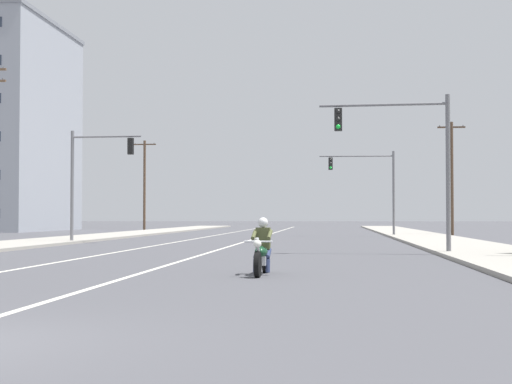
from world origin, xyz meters
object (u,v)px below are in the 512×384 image
object	(u,v)px
utility_pole_left_far	(144,183)
traffic_signal_near_left	(92,170)
utility_pole_right_far	(452,176)
motorcycle_with_rider	(262,252)
traffic_signal_mid_right	(372,180)
traffic_signal_near_right	(410,149)

from	to	relation	value
utility_pole_left_far	traffic_signal_near_left	bearing A→B (deg)	-80.50
utility_pole_right_far	utility_pole_left_far	xyz separation A→B (m)	(-28.42, 19.64, 0.42)
motorcycle_with_rider	traffic_signal_mid_right	xyz separation A→B (m)	(4.71, 36.82, 3.55)
motorcycle_with_rider	utility_pole_right_far	size ratio (longest dim) A/B	0.26
traffic_signal_mid_right	utility_pole_left_far	distance (m)	31.45
utility_pole_left_far	motorcycle_with_rider	bearing A→B (deg)	-73.37
traffic_signal_near_left	motorcycle_with_rider	bearing A→B (deg)	-62.28
utility_pole_right_far	utility_pole_left_far	distance (m)	34.55
motorcycle_with_rider	traffic_signal_near_right	xyz separation A→B (m)	(4.82, 10.78, 3.52)
traffic_signal_near_left	utility_pole_right_far	distance (m)	28.36
traffic_signal_near_left	traffic_signal_mid_right	size ratio (longest dim) A/B	1.00
utility_pole_right_far	utility_pole_left_far	world-z (taller)	utility_pole_left_far
traffic_signal_mid_right	utility_pole_right_far	xyz separation A→B (m)	(6.09, 2.49, 0.35)
traffic_signal_mid_right	utility_pole_right_far	world-z (taller)	utility_pole_right_far
motorcycle_with_rider	utility_pole_right_far	distance (m)	40.95
traffic_signal_near_right	motorcycle_with_rider	bearing A→B (deg)	-114.08
utility_pole_right_far	utility_pole_left_far	bearing A→B (deg)	145.34
utility_pole_left_far	traffic_signal_mid_right	bearing A→B (deg)	-44.76
traffic_signal_near_right	traffic_signal_near_left	world-z (taller)	same
traffic_signal_near_left	traffic_signal_mid_right	bearing A→B (deg)	43.35
traffic_signal_near_left	utility_pole_right_far	size ratio (longest dim) A/B	0.72
traffic_signal_near_right	traffic_signal_mid_right	world-z (taller)	same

